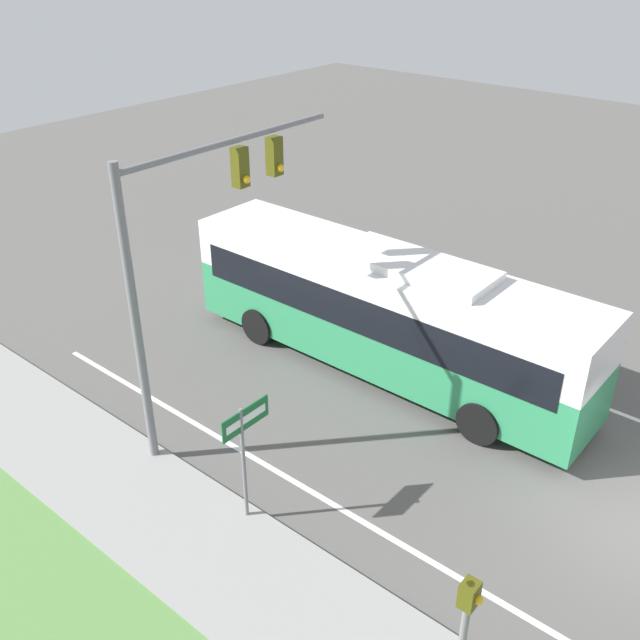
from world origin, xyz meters
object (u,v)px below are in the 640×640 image
Objects in this scene: pedestrian_signal at (465,625)px; signal_gantry at (195,236)px; street_sign at (245,442)px; bus at (384,308)px.

signal_gantry is at bearing 72.89° from pedestrian_signal.
pedestrian_signal is at bearing -107.11° from signal_gantry.
street_sign is at bearing -119.63° from signal_gantry.
bus is 5.92m from signal_gantry.
street_sign is at bearing 80.85° from pedestrian_signal.
pedestrian_signal is at bearing -137.91° from bus.
pedestrian_signal is at bearing -99.15° from street_sign.
bus reaches higher than street_sign.
bus reaches higher than pedestrian_signal.
bus is 4.18× the size of street_sign.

